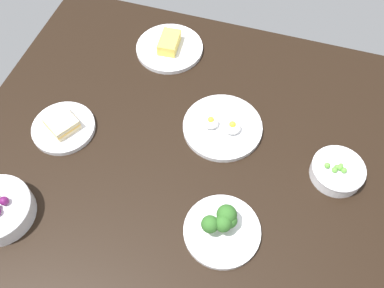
{
  "coord_description": "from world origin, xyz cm",
  "views": [
    {
      "loc": [
        17.38,
        -56.14,
        98.25
      ],
      "look_at": [
        0.0,
        0.0,
        6.0
      ],
      "focal_mm": 38.91,
      "sensor_mm": 36.0,
      "label": 1
    }
  ],
  "objects_px": {
    "plate_cheese": "(169,47)",
    "plate_broccoli": "(222,227)",
    "bowl_peas": "(337,171)",
    "plate_eggs": "(223,127)",
    "plate_sandwich": "(63,126)"
  },
  "relations": [
    {
      "from": "plate_sandwich",
      "to": "plate_cheese",
      "type": "bearing_deg",
      "value": 64.35
    },
    {
      "from": "plate_sandwich",
      "to": "plate_broccoli",
      "type": "bearing_deg",
      "value": -17.48
    },
    {
      "from": "plate_sandwich",
      "to": "bowl_peas",
      "type": "bearing_deg",
      "value": 6.02
    },
    {
      "from": "bowl_peas",
      "to": "plate_eggs",
      "type": "bearing_deg",
      "value": 170.33
    },
    {
      "from": "plate_broccoli",
      "to": "bowl_peas",
      "type": "relative_size",
      "value": 1.35
    },
    {
      "from": "plate_broccoli",
      "to": "bowl_peas",
      "type": "height_order",
      "value": "plate_broccoli"
    },
    {
      "from": "bowl_peas",
      "to": "plate_eggs",
      "type": "relative_size",
      "value": 0.62
    },
    {
      "from": "plate_cheese",
      "to": "bowl_peas",
      "type": "xyz_separation_m",
      "value": [
        0.55,
        -0.3,
        0.01
      ]
    },
    {
      "from": "plate_cheese",
      "to": "plate_sandwich",
      "type": "bearing_deg",
      "value": -115.65
    },
    {
      "from": "plate_broccoli",
      "to": "plate_cheese",
      "type": "relative_size",
      "value": 0.88
    },
    {
      "from": "plate_broccoli",
      "to": "plate_sandwich",
      "type": "distance_m",
      "value": 0.51
    },
    {
      "from": "bowl_peas",
      "to": "plate_eggs",
      "type": "distance_m",
      "value": 0.32
    },
    {
      "from": "plate_cheese",
      "to": "plate_broccoli",
      "type": "bearing_deg",
      "value": -59.51
    },
    {
      "from": "bowl_peas",
      "to": "plate_eggs",
      "type": "height_order",
      "value": "bowl_peas"
    },
    {
      "from": "plate_eggs",
      "to": "plate_sandwich",
      "type": "bearing_deg",
      "value": -162.56
    }
  ]
}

